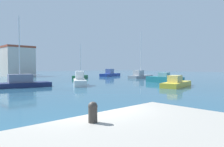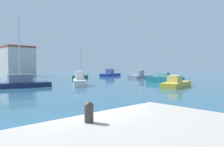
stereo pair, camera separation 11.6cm
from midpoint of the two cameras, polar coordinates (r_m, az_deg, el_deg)
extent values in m
plane|color=#285670|center=(32.50, -6.55, -2.45)|extent=(160.00, 160.00, 0.00)
cylinder|color=#38332D|center=(5.44, -5.63, -10.93)|extent=(0.23, 0.23, 0.41)
sphere|color=#38332D|center=(5.40, -5.64, -8.82)|extent=(0.24, 0.24, 0.24)
cube|color=gray|center=(45.85, 7.85, -0.85)|extent=(7.08, 3.09, 0.56)
cube|color=#ADB0B5|center=(45.05, 7.28, 0.18)|extent=(2.24, 1.83, 1.12)
cylinder|color=silver|center=(45.88, 7.88, 5.36)|extent=(0.12, 0.12, 9.38)
cylinder|color=silver|center=(44.75, 7.05, 0.60)|extent=(2.38, 0.43, 0.08)
cube|color=#28703D|center=(43.86, -8.43, -0.91)|extent=(4.95, 3.54, 0.65)
cube|color=gray|center=(43.89, -8.39, -0.10)|extent=(1.69, 1.55, 0.60)
cylinder|color=silver|center=(43.83, -8.45, 3.66)|extent=(0.12, 0.12, 6.35)
cube|color=gold|center=(27.00, 17.10, -2.79)|extent=(6.74, 3.30, 0.58)
cube|color=#DFCD77|center=(26.33, 16.70, -1.38)|extent=(2.30, 1.66, 0.82)
cube|color=#1E707A|center=(33.41, 14.04, -1.61)|extent=(1.99, 5.82, 0.89)
cube|color=#6B9CA2|center=(33.41, 13.92, -0.28)|extent=(1.19, 1.57, 0.66)
cube|color=white|center=(27.77, -8.66, -2.40)|extent=(3.95, 5.09, 0.77)
cube|color=silver|center=(27.99, -8.69, -0.46)|extent=(1.91, 2.21, 1.08)
cube|color=#19234C|center=(27.48, -23.55, -2.82)|extent=(7.32, 3.61, 0.54)
cube|color=slate|center=(27.44, -23.42, -1.21)|extent=(2.87, 1.94, 1.00)
cylinder|color=silver|center=(27.47, -23.67, 5.95)|extent=(0.12, 0.12, 7.87)
cylinder|color=silver|center=(27.64, -21.00, -0.33)|extent=(2.43, 0.52, 0.08)
cube|color=#233D93|center=(54.13, -0.34, -0.34)|extent=(7.43, 4.17, 0.69)
cube|color=#6E7DB1|center=(53.83, -0.50, 0.64)|extent=(2.28, 1.97, 1.18)
cube|color=beige|center=(59.65, -23.97, 2.82)|extent=(6.78, 6.67, 7.17)
cube|color=#9E4733|center=(59.85, -24.02, 6.49)|extent=(6.91, 6.81, 0.50)
camera|label=1|loc=(0.06, -89.91, 0.00)|focal=33.89mm
camera|label=2|loc=(0.06, 90.09, 0.00)|focal=33.89mm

